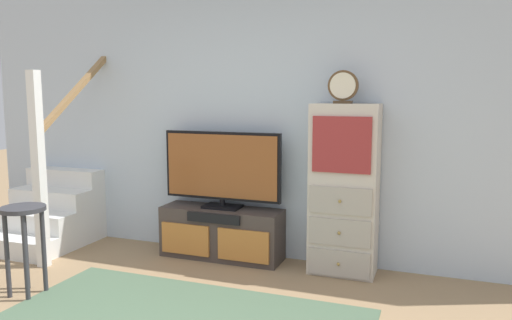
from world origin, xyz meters
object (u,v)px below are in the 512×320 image
television (222,168)px  media_console (222,233)px  desk_clock (343,87)px  bar_stool_near (24,230)px  side_cabinet (344,190)px

television → media_console: bearing=-90.0°
desk_clock → bar_stool_near: (-2.24, -1.35, -1.12)m
bar_stool_near → side_cabinet: bearing=31.1°
media_console → television: bearing=90.0°
television → bar_stool_near: 1.79m
television → desk_clock: bearing=-1.4°
media_console → television: (-0.00, 0.02, 0.64)m
media_console → bar_stool_near: (-1.08, -1.35, 0.29)m
side_cabinet → media_console: bearing=-179.5°
side_cabinet → bar_stool_near: (-2.26, -1.36, -0.22)m
bar_stool_near → television: bearing=51.8°
media_console → desk_clock: desk_clock is taller
media_console → side_cabinet: 1.28m
television → side_cabinet: bearing=-0.7°
media_console → side_cabinet: bearing=0.5°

